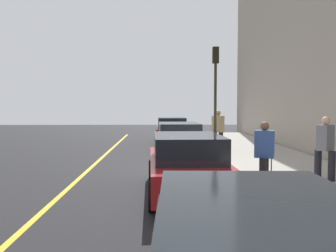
% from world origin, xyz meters
% --- Properties ---
extents(ground_plane, '(56.00, 56.00, 0.00)m').
position_xyz_m(ground_plane, '(0.00, 0.00, 0.00)').
color(ground_plane, black).
extents(sidewalk, '(28.00, 4.60, 0.15)m').
position_xyz_m(sidewalk, '(0.00, -3.30, 0.07)').
color(sidewalk, '#A39E93').
rests_on(sidewalk, ground).
extents(lane_stripe_centre, '(28.00, 0.14, 0.01)m').
position_xyz_m(lane_stripe_centre, '(0.00, 3.20, 0.00)').
color(lane_stripe_centre, gold).
rests_on(lane_stripe_centre, ground).
extents(parked_car_red, '(4.77, 1.99, 1.51)m').
position_xyz_m(parked_car_red, '(-4.68, 0.07, 0.76)').
color(parked_car_red, black).
rests_on(parked_car_red, ground).
extents(parked_car_white, '(4.50, 1.98, 1.51)m').
position_xyz_m(parked_car_white, '(1.31, -0.06, 0.76)').
color(parked_car_white, black).
rests_on(parked_car_white, ground).
extents(parked_car_maroon, '(4.14, 1.94, 1.51)m').
position_xyz_m(parked_car_maroon, '(7.90, 0.02, 0.76)').
color(parked_car_maroon, black).
rests_on(parked_car_maroon, ground).
extents(pedestrian_blue_coat, '(0.52, 0.53, 1.68)m').
position_xyz_m(pedestrian_blue_coat, '(-4.78, -1.85, 1.05)').
color(pedestrian_blue_coat, black).
rests_on(pedestrian_blue_coat, sidewalk).
extents(pedestrian_tan_coat, '(0.59, 0.56, 1.85)m').
position_xyz_m(pedestrian_tan_coat, '(2.70, -1.91, 1.14)').
color(pedestrian_tan_coat, black).
rests_on(pedestrian_tan_coat, sidewalk).
extents(pedestrian_grey_coat, '(0.54, 0.56, 1.77)m').
position_xyz_m(pedestrian_grey_coat, '(-3.74, -3.85, 1.09)').
color(pedestrian_grey_coat, black).
rests_on(pedestrian_grey_coat, sidewalk).
extents(traffic_light_pole, '(0.35, 0.26, 4.61)m').
position_xyz_m(traffic_light_pole, '(2.15, -1.70, 3.25)').
color(traffic_light_pole, '#2D2D19').
rests_on(traffic_light_pole, sidewalk).
extents(rolling_suitcase, '(0.34, 0.22, 0.84)m').
position_xyz_m(rolling_suitcase, '(-5.29, -1.87, 0.39)').
color(rolling_suitcase, '#471E19').
rests_on(rolling_suitcase, sidewalk).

